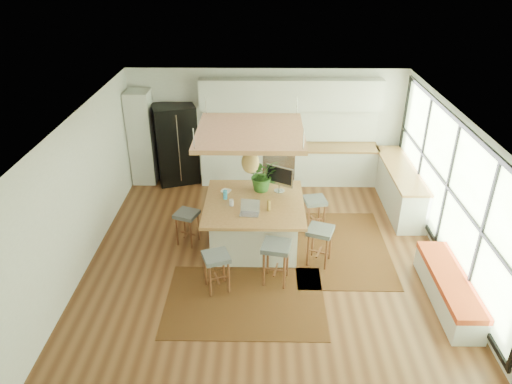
{
  "coord_description": "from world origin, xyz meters",
  "views": [
    {
      "loc": [
        -0.07,
        -7.28,
        5.2
      ],
      "look_at": [
        -0.2,
        0.5,
        1.1
      ],
      "focal_mm": 33.11,
      "sensor_mm": 36.0,
      "label": 1
    }
  ],
  "objects_px": {
    "stool_right_front": "(319,246)",
    "stool_left_side": "(188,227)",
    "monitor": "(280,179)",
    "stool_near_left": "(217,272)",
    "fridge": "(176,145)",
    "stool_right_back": "(314,214)",
    "island_plant": "(262,178)",
    "laptop": "(249,209)",
    "microwave": "(226,140)",
    "island": "(254,223)",
    "stool_near_right": "(276,264)"
  },
  "relations": [
    {
      "from": "stool_right_front",
      "to": "island_plant",
      "type": "height_order",
      "value": "island_plant"
    },
    {
      "from": "stool_near_left",
      "to": "stool_right_back",
      "type": "relative_size",
      "value": 0.99
    },
    {
      "from": "stool_near_right",
      "to": "monitor",
      "type": "distance_m",
      "value": 1.8
    },
    {
      "from": "laptop",
      "to": "island_plant",
      "type": "distance_m",
      "value": 1.0
    },
    {
      "from": "microwave",
      "to": "monitor",
      "type": "bearing_deg",
      "value": -71.53
    },
    {
      "from": "stool_right_back",
      "to": "stool_near_right",
      "type": "bearing_deg",
      "value": -115.34
    },
    {
      "from": "monitor",
      "to": "island_plant",
      "type": "bearing_deg",
      "value": -160.16
    },
    {
      "from": "stool_right_back",
      "to": "monitor",
      "type": "distance_m",
      "value": 1.11
    },
    {
      "from": "fridge",
      "to": "stool_near_left",
      "type": "height_order",
      "value": "fridge"
    },
    {
      "from": "fridge",
      "to": "island_plant",
      "type": "xyz_separation_m",
      "value": [
        2.07,
        -2.29,
        0.26
      ]
    },
    {
      "from": "stool_near_left",
      "to": "stool_near_right",
      "type": "relative_size",
      "value": 0.91
    },
    {
      "from": "stool_near_right",
      "to": "island_plant",
      "type": "xyz_separation_m",
      "value": [
        -0.24,
        1.66,
        0.83
      ]
    },
    {
      "from": "monitor",
      "to": "stool_near_left",
      "type": "bearing_deg",
      "value": -90.57
    },
    {
      "from": "fridge",
      "to": "stool_right_back",
      "type": "distance_m",
      "value": 3.89
    },
    {
      "from": "microwave",
      "to": "laptop",
      "type": "bearing_deg",
      "value": -87.59
    },
    {
      "from": "stool_near_left",
      "to": "laptop",
      "type": "bearing_deg",
      "value": 60.53
    },
    {
      "from": "stool_right_front",
      "to": "stool_left_side",
      "type": "relative_size",
      "value": 1.08
    },
    {
      "from": "fridge",
      "to": "stool_right_back",
      "type": "xyz_separation_m",
      "value": [
        3.13,
        -2.23,
        -0.57
      ]
    },
    {
      "from": "island",
      "to": "stool_right_front",
      "type": "bearing_deg",
      "value": -26.72
    },
    {
      "from": "stool_left_side",
      "to": "fridge",
      "type": "bearing_deg",
      "value": 102.95
    },
    {
      "from": "stool_near_left",
      "to": "microwave",
      "type": "xyz_separation_m",
      "value": [
        -0.13,
        4.14,
        0.73
      ]
    },
    {
      "from": "stool_near_right",
      "to": "stool_right_front",
      "type": "relative_size",
      "value": 1.05
    },
    {
      "from": "stool_right_front",
      "to": "stool_left_side",
      "type": "bearing_deg",
      "value": 165.92
    },
    {
      "from": "laptop",
      "to": "microwave",
      "type": "distance_m",
      "value": 3.29
    },
    {
      "from": "monitor",
      "to": "island_plant",
      "type": "relative_size",
      "value": 0.88
    },
    {
      "from": "fridge",
      "to": "stool_near_left",
      "type": "distance_m",
      "value": 4.41
    },
    {
      "from": "island",
      "to": "microwave",
      "type": "bearing_deg",
      "value": 104.8
    },
    {
      "from": "microwave",
      "to": "island_plant",
      "type": "distance_m",
      "value": 2.43
    },
    {
      "from": "stool_near_left",
      "to": "island_plant",
      "type": "height_order",
      "value": "island_plant"
    },
    {
      "from": "stool_near_left",
      "to": "stool_left_side",
      "type": "bearing_deg",
      "value": 116.37
    },
    {
      "from": "island",
      "to": "monitor",
      "type": "xyz_separation_m",
      "value": [
        0.48,
        0.44,
        0.72
      ]
    },
    {
      "from": "stool_right_front",
      "to": "monitor",
      "type": "xyz_separation_m",
      "value": [
        -0.71,
        1.04,
        0.83
      ]
    },
    {
      "from": "microwave",
      "to": "island_plant",
      "type": "xyz_separation_m",
      "value": [
        0.88,
        -2.26,
        0.1
      ]
    },
    {
      "from": "stool_near_left",
      "to": "monitor",
      "type": "relative_size",
      "value": 1.21
    },
    {
      "from": "stool_near_left",
      "to": "stool_near_right",
      "type": "bearing_deg",
      "value": 12.69
    },
    {
      "from": "island",
      "to": "monitor",
      "type": "height_order",
      "value": "monitor"
    },
    {
      "from": "microwave",
      "to": "island_plant",
      "type": "height_order",
      "value": "island_plant"
    },
    {
      "from": "stool_right_front",
      "to": "laptop",
      "type": "relative_size",
      "value": 2.03
    },
    {
      "from": "fridge",
      "to": "monitor",
      "type": "relative_size",
      "value": 3.29
    },
    {
      "from": "laptop",
      "to": "microwave",
      "type": "xyz_separation_m",
      "value": [
        -0.65,
        3.22,
        0.04
      ]
    },
    {
      "from": "fridge",
      "to": "stool_near_right",
      "type": "distance_m",
      "value": 4.61
    },
    {
      "from": "laptop",
      "to": "monitor",
      "type": "distance_m",
      "value": 1.07
    },
    {
      "from": "stool_right_back",
      "to": "island_plant",
      "type": "bearing_deg",
      "value": -176.91
    },
    {
      "from": "monitor",
      "to": "laptop",
      "type": "bearing_deg",
      "value": -91.72
    },
    {
      "from": "microwave",
      "to": "island_plant",
      "type": "relative_size",
      "value": 0.73
    },
    {
      "from": "stool_left_side",
      "to": "island_plant",
      "type": "bearing_deg",
      "value": 18.42
    },
    {
      "from": "stool_left_side",
      "to": "monitor",
      "type": "bearing_deg",
      "value": 13.31
    },
    {
      "from": "island",
      "to": "fridge",
      "type": "bearing_deg",
      "value": 124.64
    },
    {
      "from": "stool_near_right",
      "to": "stool_right_back",
      "type": "relative_size",
      "value": 1.09
    },
    {
      "from": "monitor",
      "to": "island_plant",
      "type": "xyz_separation_m",
      "value": [
        -0.33,
        0.06,
        -0.0
      ]
    }
  ]
}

